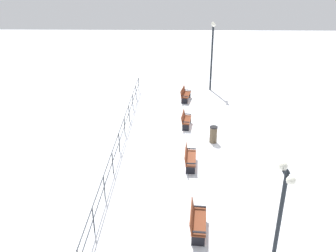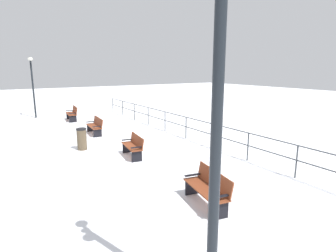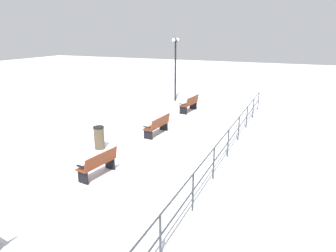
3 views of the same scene
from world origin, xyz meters
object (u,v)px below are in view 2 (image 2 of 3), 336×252
trash_bin (82,139)px  lamppost_near (32,78)px  bench_second (95,126)px  bench_nearest (72,113)px  lamppost_middle (218,79)px  bench_third (133,146)px  bench_fourth (208,188)px

trash_bin → lamppost_near: bearing=-86.1°
bench_second → bench_nearest: bearing=-85.0°
bench_second → lamppost_middle: 12.33m
bench_nearest → lamppost_middle: size_ratio=0.32×
bench_third → lamppost_near: 12.22m
bench_nearest → bench_fourth: 13.93m
bench_third → lamppost_near: size_ratio=0.36×
bench_third → bench_fourth: (0.07, 4.65, 0.02)m
bench_nearest → lamppost_near: (1.97, -2.52, 2.32)m
lamppost_near → bench_nearest: bearing=128.0°
bench_third → trash_bin: (1.47, -2.09, 0.02)m
bench_third → bench_nearest: bearing=-81.5°
lamppost_middle → bench_second: bearing=-99.9°
lamppost_near → trash_bin: (-0.66, 9.71, -2.33)m
lamppost_middle → lamppost_near: bearing=-90.0°
lamppost_middle → bench_nearest: bearing=-96.8°
lamppost_near → bench_fourth: bearing=97.1°
bench_second → bench_third: bearing=94.6°
lamppost_middle → trash_bin: (-0.66, -9.25, -2.87)m
bench_nearest → trash_bin: bench_nearest is taller
bench_second → lamppost_middle: (2.07, 11.81, 2.89)m
bench_third → lamppost_middle: (2.13, 7.16, 2.89)m
bench_second → bench_third: bench_second is taller
lamppost_middle → trash_bin: lamppost_middle is taller
lamppost_near → trash_bin: lamppost_near is taller
bench_nearest → bench_fourth: bearing=95.5°
bench_fourth → lamppost_middle: (2.06, 2.52, 2.87)m
bench_second → trash_bin: bearing=65.0°
bench_nearest → lamppost_near: 3.95m
bench_nearest → lamppost_middle: 16.81m
lamppost_middle → bench_third: bearing=-106.6°
bench_nearest → bench_third: 9.29m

